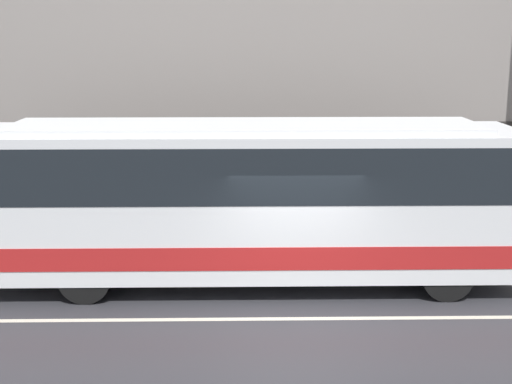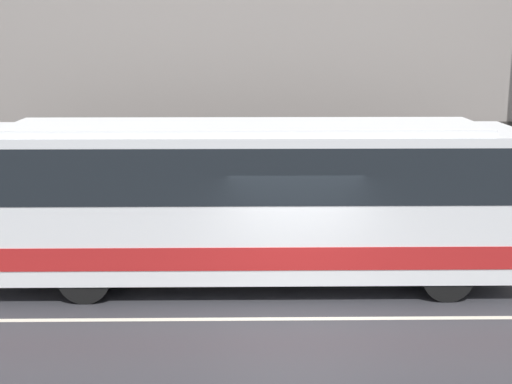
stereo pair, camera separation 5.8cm
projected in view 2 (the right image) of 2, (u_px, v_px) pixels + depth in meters
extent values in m
plane|color=#333338|center=(297.00, 319.00, 12.87)|extent=(60.00, 60.00, 0.00)
cube|color=gray|center=(283.00, 236.00, 17.88)|extent=(60.00, 2.32, 0.13)
cube|color=#2D2B28|center=(281.00, 175.00, 18.71)|extent=(60.00, 0.06, 2.80)
cube|color=beige|center=(297.00, 319.00, 12.86)|extent=(54.00, 0.14, 0.01)
cube|color=white|center=(245.00, 199.00, 14.43)|extent=(10.94, 2.57, 2.83)
cube|color=#B21E1E|center=(246.00, 240.00, 14.62)|extent=(10.89, 2.59, 0.45)
cube|color=black|center=(245.00, 165.00, 14.28)|extent=(10.61, 2.59, 1.07)
cube|color=white|center=(245.00, 127.00, 14.11)|extent=(9.30, 2.19, 0.12)
cylinder|color=black|center=(447.00, 275.00, 13.67)|extent=(1.00, 0.28, 1.00)
cylinder|color=black|center=(419.00, 242.00, 15.86)|extent=(1.00, 0.28, 1.00)
cylinder|color=black|center=(85.00, 277.00, 13.57)|extent=(1.00, 0.28, 1.00)
cylinder|color=black|center=(107.00, 243.00, 15.76)|extent=(1.00, 0.28, 1.00)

